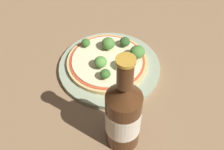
% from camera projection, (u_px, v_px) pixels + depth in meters
% --- Properties ---
extents(ground_plane, '(3.00, 3.00, 0.00)m').
position_uv_depth(ground_plane, '(110.00, 69.00, 0.76)').
color(ground_plane, '#846647').
extents(plate, '(0.25, 0.25, 0.01)m').
position_uv_depth(plate, '(110.00, 68.00, 0.76)').
color(plate, '#93A384').
rests_on(plate, ground_plane).
extents(pizza, '(0.19, 0.19, 0.01)m').
position_uv_depth(pizza, '(106.00, 62.00, 0.75)').
color(pizza, tan).
rests_on(pizza, plate).
extents(broccoli_floret_0, '(0.03, 0.03, 0.03)m').
position_uv_depth(broccoli_floret_0, '(108.00, 44.00, 0.76)').
color(broccoli_floret_0, '#89A866').
rests_on(broccoli_floret_0, pizza).
extents(broccoli_floret_1, '(0.03, 0.03, 0.03)m').
position_uv_depth(broccoli_floret_1, '(123.00, 63.00, 0.72)').
color(broccoli_floret_1, '#89A866').
rests_on(broccoli_floret_1, pizza).
extents(broccoli_floret_2, '(0.02, 0.02, 0.02)m').
position_uv_depth(broccoli_floret_2, '(105.00, 74.00, 0.70)').
color(broccoli_floret_2, '#89A866').
rests_on(broccoli_floret_2, pizza).
extents(broccoli_floret_3, '(0.03, 0.03, 0.03)m').
position_uv_depth(broccoli_floret_3, '(100.00, 62.00, 0.72)').
color(broccoli_floret_3, '#89A866').
rests_on(broccoli_floret_3, pizza).
extents(broccoli_floret_4, '(0.02, 0.02, 0.02)m').
position_uv_depth(broccoli_floret_4, '(86.00, 43.00, 0.77)').
color(broccoli_floret_4, '#89A866').
rests_on(broccoli_floret_4, pizza).
extents(broccoli_floret_5, '(0.04, 0.04, 0.03)m').
position_uv_depth(broccoli_floret_5, '(137.00, 52.00, 0.74)').
color(broccoli_floret_5, '#89A866').
rests_on(broccoli_floret_5, pizza).
extents(broccoli_floret_6, '(0.03, 0.03, 0.02)m').
position_uv_depth(broccoli_floret_6, '(125.00, 42.00, 0.77)').
color(broccoli_floret_6, '#89A866').
rests_on(broccoli_floret_6, pizza).
extents(beer_bottle, '(0.07, 0.07, 0.23)m').
position_uv_depth(beer_bottle, '(123.00, 114.00, 0.57)').
color(beer_bottle, '#472814').
rests_on(beer_bottle, ground_plane).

